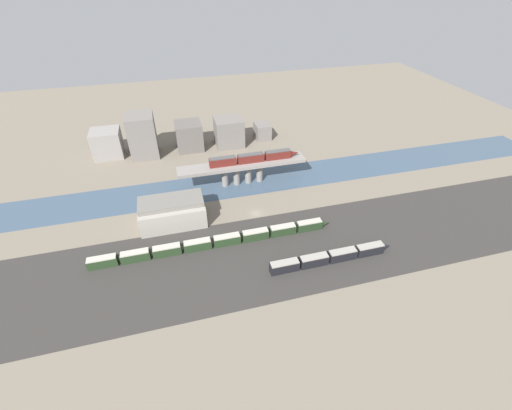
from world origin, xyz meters
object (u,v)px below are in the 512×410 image
(train_yard_mid, at_px, (216,242))
(warehouse_building, at_px, (172,211))
(train_yard_near, at_px, (331,257))
(train_on_bridge, at_px, (254,158))

(train_yard_mid, bearing_deg, warehouse_building, 126.73)
(train_yard_mid, bearing_deg, train_yard_near, -25.74)
(train_yard_near, distance_m, train_yard_mid, 41.42)
(train_on_bridge, relative_size, train_yard_mid, 0.47)
(warehouse_building, bearing_deg, train_yard_near, -35.52)
(train_yard_mid, distance_m, warehouse_building, 23.27)
(train_yard_mid, xyz_separation_m, warehouse_building, (-13.79, 18.48, 3.11))
(warehouse_building, bearing_deg, train_on_bridge, 28.26)
(warehouse_building, bearing_deg, train_yard_mid, -53.27)
(train_on_bridge, distance_m, warehouse_building, 44.16)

